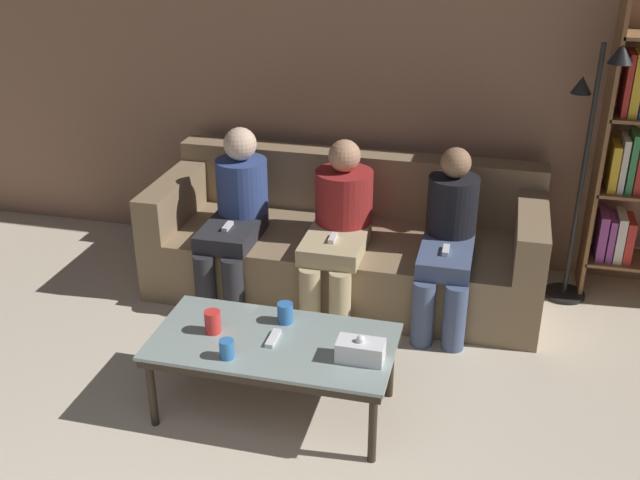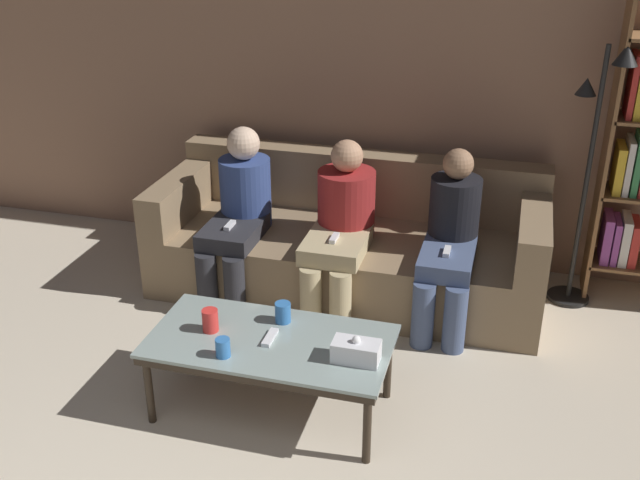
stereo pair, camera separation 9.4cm
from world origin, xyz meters
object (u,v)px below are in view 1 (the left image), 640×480
(seated_person_mid_right, at_px, (449,235))
(game_remote, at_px, (273,338))
(coffee_table, at_px, (273,347))
(cup_near_left, at_px, (213,322))
(cup_near_right, at_px, (285,313))
(tissue_box, at_px, (360,350))
(standing_lamp, at_px, (590,149))
(seated_person_mid_left, at_px, (339,221))
(couch, at_px, (347,244))
(cup_far_center, at_px, (227,349))
(seated_person_left_end, at_px, (236,210))

(seated_person_mid_right, bearing_deg, game_remote, -122.79)
(coffee_table, height_order, cup_near_left, cup_near_left)
(cup_near_right, height_order, tissue_box, tissue_box)
(standing_lamp, bearing_deg, seated_person_mid_left, -163.71)
(coffee_table, relative_size, standing_lamp, 0.73)
(game_remote, bearing_deg, seated_person_mid_left, 86.59)
(coffee_table, bearing_deg, couch, 87.16)
(game_remote, height_order, seated_person_mid_left, seated_person_mid_left)
(couch, xyz_separation_m, cup_near_left, (-0.38, -1.39, 0.18))
(couch, xyz_separation_m, tissue_box, (0.37, -1.45, 0.17))
(cup_far_center, height_order, tissue_box, tissue_box)
(couch, distance_m, game_remote, 1.39)
(coffee_table, xyz_separation_m, seated_person_left_end, (-0.59, 1.15, 0.19))
(tissue_box, distance_m, seated_person_left_end, 1.60)
(cup_near_left, xyz_separation_m, seated_person_left_end, (-0.29, 1.16, 0.09))
(cup_near_left, distance_m, tissue_box, 0.75)
(cup_far_center, relative_size, standing_lamp, 0.06)
(standing_lamp, bearing_deg, coffee_table, -133.49)
(couch, height_order, standing_lamp, standing_lamp)
(seated_person_left_end, distance_m, seated_person_mid_left, 0.66)
(game_remote, bearing_deg, coffee_table, -75.96)
(cup_near_left, distance_m, cup_far_center, 0.24)
(couch, bearing_deg, seated_person_left_end, -160.72)
(cup_far_center, distance_m, seated_person_mid_left, 1.37)
(coffee_table, distance_m, cup_near_right, 0.20)
(coffee_table, xyz_separation_m, standing_lamp, (1.49, 1.57, 0.62))
(seated_person_left_end, bearing_deg, standing_lamp, 11.33)
(cup_far_center, distance_m, game_remote, 0.26)
(game_remote, xyz_separation_m, standing_lamp, (1.49, 1.57, 0.57))
(couch, distance_m, cup_far_center, 1.61)
(coffee_table, bearing_deg, seated_person_mid_right, 57.21)
(cup_near_right, distance_m, game_remote, 0.18)
(seated_person_left_end, xyz_separation_m, seated_person_mid_left, (0.66, 0.00, -0.01))
(cup_near_right, relative_size, seated_person_mid_right, 0.10)
(game_remote, height_order, seated_person_mid_right, seated_person_mid_right)
(seated_person_mid_right, bearing_deg, cup_far_center, -124.00)
(cup_near_left, relative_size, game_remote, 0.77)
(couch, relative_size, cup_far_center, 26.43)
(cup_far_center, xyz_separation_m, seated_person_mid_left, (0.23, 1.35, 0.09))
(cup_near_right, xyz_separation_m, seated_person_left_end, (-0.61, 0.98, 0.09))
(cup_far_center, bearing_deg, coffee_table, 49.58)
(standing_lamp, xyz_separation_m, seated_person_mid_left, (-1.42, -0.42, -0.44))
(game_remote, relative_size, seated_person_mid_right, 0.14)
(couch, bearing_deg, cup_near_right, -92.75)
(cup_near_right, bearing_deg, seated_person_mid_right, 53.17)
(cup_far_center, relative_size, game_remote, 0.62)
(cup_near_left, bearing_deg, tissue_box, -4.68)
(cup_near_left, height_order, cup_near_right, cup_near_left)
(couch, xyz_separation_m, seated_person_left_end, (-0.66, -0.23, 0.27))
(cup_near_left, distance_m, standing_lamp, 2.45)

